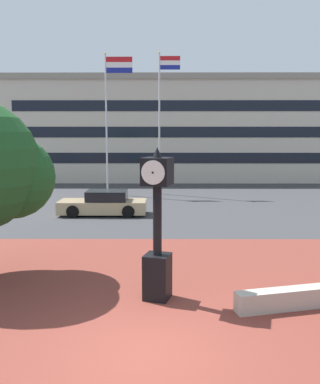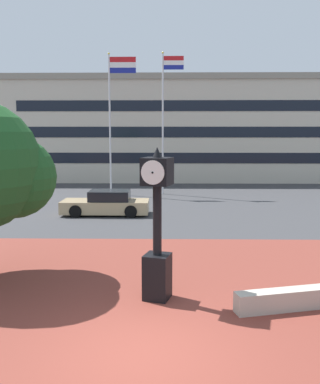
{
  "view_description": "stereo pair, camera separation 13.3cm",
  "coord_description": "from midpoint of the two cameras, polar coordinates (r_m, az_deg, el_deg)",
  "views": [
    {
      "loc": [
        0.38,
        -7.54,
        4.19
      ],
      "look_at": [
        0.32,
        2.88,
        2.74
      ],
      "focal_mm": 38.82,
      "sensor_mm": 36.0,
      "label": 1
    },
    {
      "loc": [
        0.51,
        -7.54,
        4.19
      ],
      "look_at": [
        0.32,
        2.88,
        2.74
      ],
      "focal_mm": 38.82,
      "sensor_mm": 36.0,
      "label": 2
    }
  ],
  "objects": [
    {
      "name": "car_street_mid",
      "position": [
        21.96,
        -7.18,
        -1.63
      ],
      "size": [
        4.53,
        1.83,
        1.28
      ],
      "rotation": [
        0.0,
        0.0,
        1.57
      ],
      "color": "tan",
      "rests_on": "ground"
    },
    {
      "name": "civic_building",
      "position": [
        43.28,
        3.01,
        8.51
      ],
      "size": [
        32.14,
        15.99,
        9.26
      ],
      "color": "beige",
      "rests_on": "ground"
    },
    {
      "name": "flagpole_secondary",
      "position": [
        29.16,
        0.77,
        10.71
      ],
      "size": [
        1.48,
        0.14,
        9.75
      ],
      "color": "silver",
      "rests_on": "ground"
    },
    {
      "name": "planter_wall",
      "position": [
        10.92,
        18.78,
        -13.69
      ],
      "size": [
        3.2,
        1.15,
        0.5
      ],
      "primitive_type": "cube",
      "rotation": [
        0.0,
        0.0,
        0.24
      ],
      "color": "#ADA393",
      "rests_on": "ground"
    },
    {
      "name": "plaza_brick_paving",
      "position": [
        10.78,
        -1.46,
        -14.95
      ],
      "size": [
        44.0,
        12.76,
        0.01
      ],
      "primitive_type": "cube",
      "color": "brown",
      "rests_on": "ground"
    },
    {
      "name": "ground_plane",
      "position": [
        8.64,
        -2.19,
        -21.12
      ],
      "size": [
        200.0,
        200.0,
        0.0
      ],
      "primitive_type": "plane",
      "color": "#38383A"
    },
    {
      "name": "street_clock",
      "position": [
        10.49,
        -0.02,
        -5.29
      ],
      "size": [
        0.84,
        0.87,
        3.88
      ],
      "rotation": [
        0.0,
        0.0,
        -0.28
      ],
      "color": "black",
      "rests_on": "ground"
    },
    {
      "name": "flagpole_primary",
      "position": [
        29.41,
        -6.33,
        11.14
      ],
      "size": [
        1.91,
        0.14,
        9.7
      ],
      "color": "silver",
      "rests_on": "ground"
    }
  ]
}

